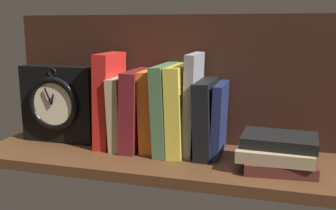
% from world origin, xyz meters
% --- Properties ---
extents(ground_plane, '(0.88, 0.27, 0.03)m').
position_xyz_m(ground_plane, '(0.00, 0.00, -0.01)').
color(ground_plane, '#4C2D19').
extents(back_panel, '(0.88, 0.01, 0.34)m').
position_xyz_m(back_panel, '(0.00, 0.13, 0.17)').
color(back_panel, black).
rests_on(back_panel, ground_plane).
extents(book_red_requiem, '(0.04, 0.13, 0.24)m').
position_xyz_m(book_red_requiem, '(-0.14, 0.04, 0.12)').
color(book_red_requiem, red).
rests_on(book_red_requiem, ground_plane).
extents(book_tan_shortstories, '(0.04, 0.14, 0.18)m').
position_xyz_m(book_tan_shortstories, '(-0.10, 0.04, 0.09)').
color(book_tan_shortstories, tan).
rests_on(book_tan_shortstories, ground_plane).
extents(book_maroon_dawkins, '(0.05, 0.16, 0.20)m').
position_xyz_m(book_maroon_dawkins, '(-0.06, 0.04, 0.10)').
color(book_maroon_dawkins, maroon).
rests_on(book_maroon_dawkins, ground_plane).
extents(book_orange_pandolfini, '(0.04, 0.13, 0.20)m').
position_xyz_m(book_orange_pandolfini, '(-0.02, 0.04, 0.10)').
color(book_orange_pandolfini, orange).
rests_on(book_orange_pandolfini, ground_plane).
extents(book_green_romantic, '(0.04, 0.17, 0.22)m').
position_xyz_m(book_green_romantic, '(0.02, 0.04, 0.11)').
color(book_green_romantic, '#476B44').
rests_on(book_green_romantic, ground_plane).
extents(book_yellow_seinlanguage, '(0.04, 0.16, 0.22)m').
position_xyz_m(book_yellow_seinlanguage, '(0.05, 0.04, 0.11)').
color(book_yellow_seinlanguage, gold).
rests_on(book_yellow_seinlanguage, ground_plane).
extents(book_gray_chess, '(0.03, 0.13, 0.24)m').
position_xyz_m(book_gray_chess, '(0.08, 0.04, 0.12)').
color(book_gray_chess, gray).
rests_on(book_gray_chess, ground_plane).
extents(book_black_skeptic, '(0.05, 0.16, 0.18)m').
position_xyz_m(book_black_skeptic, '(0.12, 0.04, 0.09)').
color(book_black_skeptic, black).
rests_on(book_black_skeptic, ground_plane).
extents(book_navy_bierce, '(0.02, 0.13, 0.18)m').
position_xyz_m(book_navy_bierce, '(0.15, 0.04, 0.09)').
color(book_navy_bierce, '#192147').
rests_on(book_navy_bierce, ground_plane).
extents(framed_clock, '(0.20, 0.07, 0.20)m').
position_xyz_m(framed_clock, '(-0.28, 0.04, 0.10)').
color(framed_clock, black).
rests_on(framed_clock, ground_plane).
extents(book_stack_side, '(0.17, 0.15, 0.07)m').
position_xyz_m(book_stack_side, '(0.29, -0.01, 0.04)').
color(book_stack_side, '#471E19').
rests_on(book_stack_side, ground_plane).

